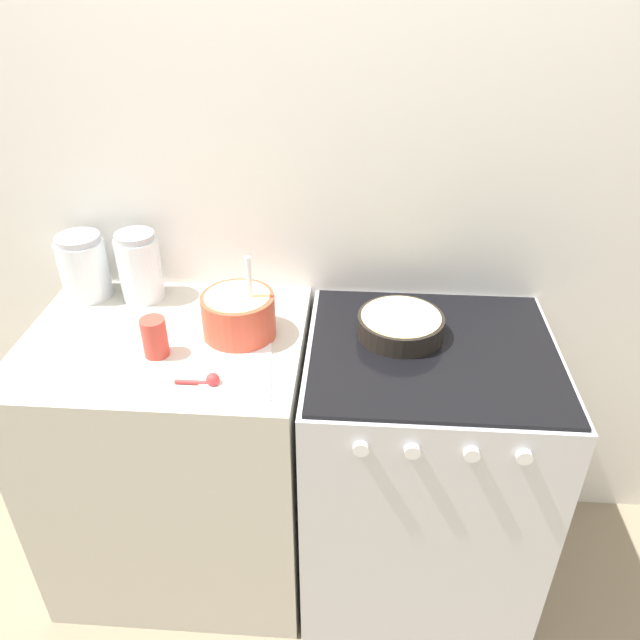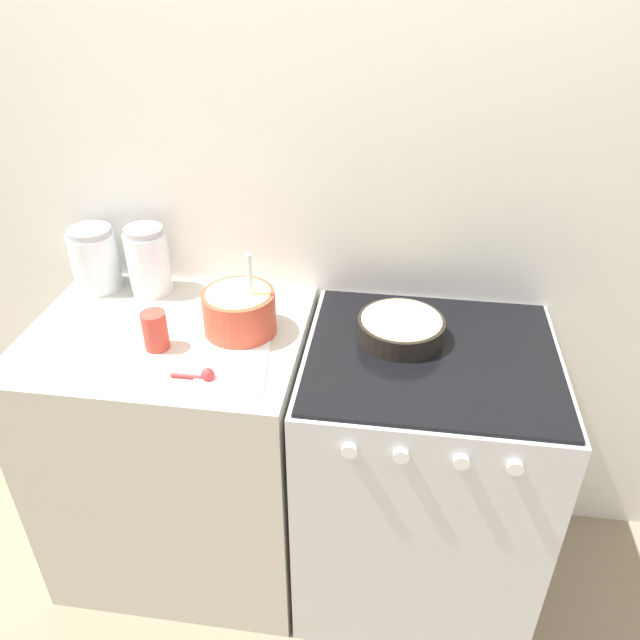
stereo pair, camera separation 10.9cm
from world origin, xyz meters
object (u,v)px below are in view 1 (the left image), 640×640
mixing_bowl (239,313)px  tin_can (155,337)px  baking_pan (400,325)px  storage_jar_middle (140,271)px  stove (420,468)px  storage_jar_left (85,270)px

mixing_bowl → tin_can: size_ratio=2.24×
baking_pan → storage_jar_middle: storage_jar_middle is taller
stove → storage_jar_middle: bearing=165.9°
baking_pan → tin_can: (-0.67, -0.15, 0.02)m
mixing_bowl → baking_pan: mixing_bowl is taller
mixing_bowl → storage_jar_middle: bearing=150.4°
storage_jar_middle → tin_can: (0.13, -0.31, -0.04)m
stove → baking_pan: baking_pan is taller
stove → baking_pan: 0.51m
storage_jar_left → tin_can: 0.44m
stove → mixing_bowl: (-0.56, 0.03, 0.54)m
mixing_bowl → storage_jar_middle: mixing_bowl is taller
baking_pan → storage_jar_middle: size_ratio=1.13×
storage_jar_middle → storage_jar_left: bearing=180.0°
baking_pan → tin_can: tin_can is taller
stove → storage_jar_left: 1.24m
stove → storage_jar_middle: size_ratio=4.24×
baking_pan → mixing_bowl: bearing=-175.7°
stove → storage_jar_middle: 1.09m
stove → storage_jar_middle: (-0.90, 0.23, 0.56)m
stove → mixing_bowl: size_ratio=3.70×
storage_jar_left → tin_can: size_ratio=1.83×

